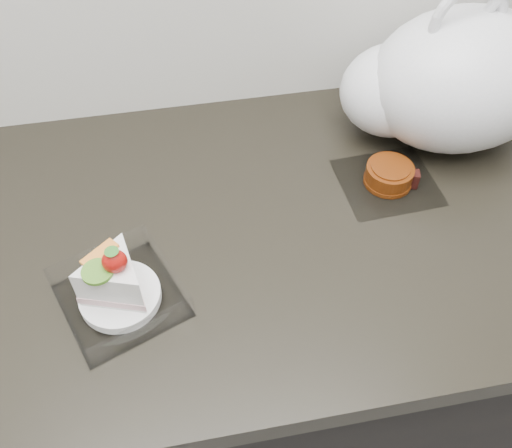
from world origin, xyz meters
TOP-DOWN VIEW (x-y plane):
  - counter at (0.00, 1.69)m, footprint 2.04×0.64m
  - cake_tray at (-0.10, 1.58)m, footprint 0.20×0.20m
  - mooncake_wrap at (0.34, 1.73)m, footprint 0.16×0.15m
  - plastic_bag at (0.46, 1.83)m, footprint 0.36×0.26m

SIDE VIEW (x-z plane):
  - counter at x=0.00m, z-range 0.00..0.90m
  - mooncake_wrap at x=0.34m, z-range 0.90..0.93m
  - cake_tray at x=-0.10m, z-range 0.87..0.99m
  - plastic_bag at x=0.46m, z-range 0.87..1.16m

